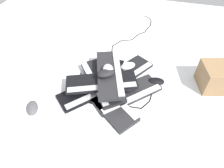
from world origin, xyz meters
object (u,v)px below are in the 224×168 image
(mouse_5, at_px, (128,66))
(keyboard_1, at_px, (128,94))
(keyboard_0, at_px, (107,102))
(mouse_1, at_px, (156,81))
(mouse_3, at_px, (126,88))
(keyboard_6, at_px, (102,82))
(cardboard_box, at_px, (223,77))
(keyboard_3, at_px, (111,81))
(mouse_2, at_px, (113,91))
(keyboard_4, at_px, (93,90))
(mouse_7, at_px, (106,73))
(keyboard_5, at_px, (102,81))
(mouse_4, at_px, (32,108))
(mouse_0, at_px, (108,70))
(mouse_6, at_px, (117,71))
(keyboard_2, at_px, (125,74))
(keyboard_7, at_px, (110,74))

(mouse_5, bearing_deg, keyboard_1, 62.83)
(keyboard_0, distance_m, mouse_1, 0.37)
(mouse_3, bearing_deg, keyboard_1, 114.25)
(keyboard_6, distance_m, cardboard_box, 0.78)
(keyboard_3, height_order, mouse_2, mouse_2)
(keyboard_4, bearing_deg, mouse_7, 120.39)
(keyboard_5, height_order, mouse_4, keyboard_5)
(mouse_4, bearing_deg, mouse_0, 98.18)
(keyboard_5, relative_size, mouse_7, 3.97)
(keyboard_3, relative_size, mouse_6, 4.07)
(keyboard_0, bearing_deg, mouse_2, 162.04)
(keyboard_5, height_order, keyboard_6, keyboard_6)
(keyboard_5, xyz_separation_m, mouse_1, (-0.12, 0.34, -0.02))
(mouse_0, height_order, mouse_6, mouse_0)
(keyboard_4, xyz_separation_m, keyboard_6, (-0.03, 0.05, 0.06))
(keyboard_2, bearing_deg, mouse_2, -7.88)
(keyboard_0, distance_m, keyboard_4, 0.13)
(keyboard_0, xyz_separation_m, mouse_2, (-0.06, 0.02, 0.04))
(mouse_1, distance_m, mouse_4, 0.80)
(mouse_0, bearing_deg, mouse_6, 142.32)
(keyboard_3, height_order, mouse_1, mouse_1)
(mouse_6, bearing_deg, mouse_7, -96.56)
(keyboard_1, bearing_deg, mouse_7, -97.27)
(mouse_6, bearing_deg, mouse_3, -48.06)
(keyboard_4, xyz_separation_m, mouse_3, (-0.04, 0.21, 0.04))
(mouse_5, distance_m, mouse_7, 0.25)
(keyboard_5, xyz_separation_m, mouse_0, (-0.01, 0.04, 0.10))
(keyboard_7, bearing_deg, keyboard_5, -66.65)
(keyboard_3, xyz_separation_m, keyboard_4, (0.12, -0.09, 0.00))
(mouse_5, xyz_separation_m, mouse_6, (0.07, -0.06, 0.00))
(keyboard_2, bearing_deg, mouse_0, -33.36)
(keyboard_7, height_order, cardboard_box, cardboard_box)
(keyboard_4, distance_m, keyboard_7, 0.16)
(keyboard_0, height_order, keyboard_5, keyboard_5)
(keyboard_7, distance_m, mouse_4, 0.51)
(keyboard_2, height_order, mouse_5, mouse_5)
(keyboard_6, distance_m, mouse_6, 0.17)
(keyboard_1, relative_size, mouse_0, 3.80)
(keyboard_0, relative_size, mouse_5, 4.01)
(keyboard_2, height_order, mouse_3, mouse_3)
(mouse_7, bearing_deg, mouse_1, 167.82)
(keyboard_4, bearing_deg, keyboard_0, 60.75)
(keyboard_1, xyz_separation_m, keyboard_7, (-0.06, -0.13, 0.09))
(keyboard_6, xyz_separation_m, keyboard_7, (-0.06, 0.04, 0.03))
(keyboard_3, distance_m, mouse_0, 0.13)
(keyboard_3, distance_m, keyboard_7, 0.09)
(mouse_5, bearing_deg, keyboard_5, 14.78)
(keyboard_3, distance_m, mouse_7, 0.15)
(mouse_1, bearing_deg, keyboard_0, -147.41)
(mouse_4, bearing_deg, keyboard_0, 80.61)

